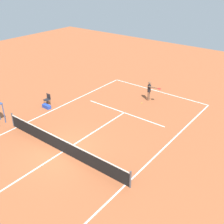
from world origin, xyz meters
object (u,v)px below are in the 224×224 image
at_px(player_serving, 150,89).
at_px(courtside_chair_mid, 48,99).
at_px(tennis_ball, 142,103).
at_px(equipment_bag, 47,106).

bearing_deg(player_serving, courtside_chair_mid, -53.31).
distance_m(tennis_ball, courtside_chair_mid, 7.97).
bearing_deg(equipment_bag, courtside_chair_mid, -50.78).
distance_m(player_serving, equipment_bag, 8.80).
bearing_deg(courtside_chair_mid, player_serving, -136.52).
xyz_separation_m(tennis_ball, courtside_chair_mid, (6.14, 5.06, 0.50)).
bearing_deg(equipment_bag, player_serving, -132.30).
relative_size(player_serving, tennis_ball, 25.23).
xyz_separation_m(player_serving, tennis_ball, (0.16, 0.92, -0.99)).
distance_m(player_serving, tennis_ball, 1.36).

